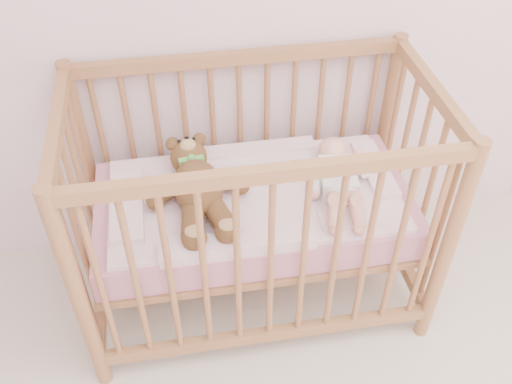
{
  "coord_description": "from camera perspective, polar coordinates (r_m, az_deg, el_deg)",
  "views": [
    {
      "loc": [
        -0.53,
        -0.0,
        2.04
      ],
      "look_at": [
        -0.26,
        1.55,
        0.62
      ],
      "focal_mm": 40.0,
      "sensor_mm": 36.0,
      "label": 1
    }
  ],
  "objects": [
    {
      "name": "crib",
      "position": [
        2.24,
        -0.21,
        -1.43
      ],
      "size": [
        1.36,
        0.76,
        1.0
      ],
      "primitive_type": null,
      "color": "#996D41",
      "rests_on": "floor"
    },
    {
      "name": "mattress",
      "position": [
        2.25,
        -0.21,
        -1.71
      ],
      "size": [
        1.22,
        0.62,
        0.13
      ],
      "primitive_type": "cube",
      "color": "#C57A99",
      "rests_on": "crib"
    },
    {
      "name": "blanket",
      "position": [
        2.2,
        -0.22,
        -0.3
      ],
      "size": [
        1.1,
        0.58,
        0.06
      ],
      "primitive_type": null,
      "color": "#EFA4B4",
      "rests_on": "mattress"
    },
    {
      "name": "baby",
      "position": [
        2.2,
        8.2,
        1.75
      ],
      "size": [
        0.32,
        0.55,
        0.13
      ],
      "primitive_type": null,
      "rotation": [
        0.0,
        0.0,
        -0.14
      ],
      "color": "silver",
      "rests_on": "blanket"
    },
    {
      "name": "teddy_bear",
      "position": [
        2.11,
        -5.8,
        0.4
      ],
      "size": [
        0.46,
        0.61,
        0.16
      ],
      "primitive_type": null,
      "rotation": [
        0.0,
        0.0,
        0.1
      ],
      "color": "brown",
      "rests_on": "blanket"
    }
  ]
}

